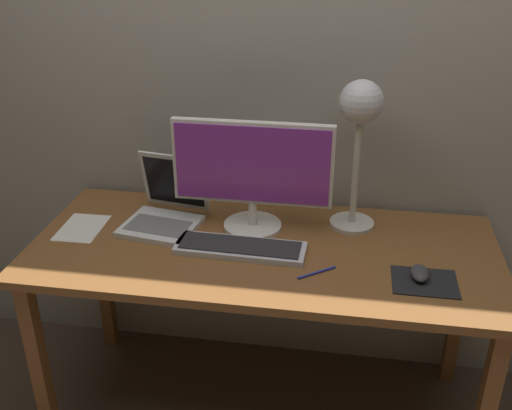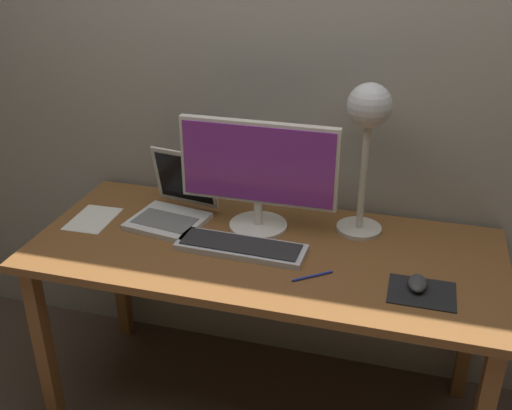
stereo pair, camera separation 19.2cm
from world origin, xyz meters
name	(u,v)px [view 2 (the right image)]	position (x,y,z in m)	size (l,w,h in m)	color
ground_plane	(264,407)	(0.00, 0.00, 0.00)	(4.80, 4.80, 0.00)	#47382D
back_wall	(294,57)	(0.00, 0.40, 1.30)	(4.80, 0.06, 2.60)	#9E998E
desk	(265,266)	(0.00, 0.00, 0.66)	(1.60, 0.70, 0.74)	brown
monitor	(258,171)	(-0.06, 0.12, 0.96)	(0.56, 0.21, 0.40)	silver
keyboard_main	(241,247)	(-0.07, -0.04, 0.75)	(0.44, 0.15, 0.03)	silver
laptop	(176,200)	(-0.38, 0.13, 0.81)	(0.30, 0.31, 0.24)	silver
desk_lamp	(368,123)	(0.30, 0.20, 1.14)	(0.16, 0.16, 0.54)	beige
mousepad	(422,293)	(0.53, -0.14, 0.74)	(0.20, 0.16, 0.00)	black
mouse	(418,283)	(0.51, -0.12, 0.76)	(0.06, 0.10, 0.03)	#38383A
paper_sheet_near_mouse	(93,219)	(-0.67, 0.02, 0.74)	(0.15, 0.21, 0.00)	white
pen	(312,276)	(0.19, -0.14, 0.74)	(0.01, 0.01, 0.14)	#2633A5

